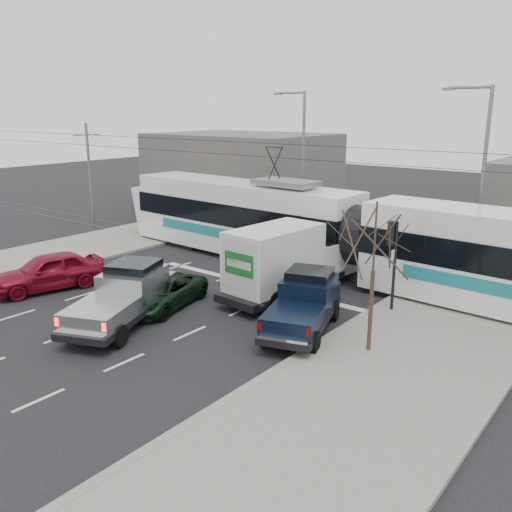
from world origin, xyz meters
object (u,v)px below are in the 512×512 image
Objects in this scene: traffic_signal at (393,246)px; red_car at (48,271)px; silver_pickup at (126,294)px; box_truck at (283,262)px; green_car at (163,293)px; tram at (363,238)px; navy_pickup at (305,303)px; street_lamp_far at (301,155)px; bare_tree at (375,244)px; street_lamp_near at (479,170)px.

red_car is (-13.40, -6.81, -1.90)m from traffic_signal.
box_truck reaches higher than silver_pickup.
traffic_signal is at bearing 20.36° from silver_pickup.
green_car is (-0.01, 1.88, -0.44)m from silver_pickup.
tram reaches higher than box_truck.
navy_pickup is 6.13m from green_car.
street_lamp_far is (-10.66, 9.50, 2.37)m from traffic_signal.
street_lamp_far reaches higher than red_car.
traffic_signal is 10.52m from silver_pickup.
street_lamp_far is 1.68× the size of navy_pickup.
tram is 14.48m from red_car.
red_car is (-2.74, -16.31, -4.28)m from street_lamp_far.
bare_tree is 3.96m from navy_pickup.
tram is 5.53× the size of navy_pickup.
green_car is at bearing -145.51° from traffic_signal.
traffic_signal is 4.32m from navy_pickup.
street_lamp_near reaches higher than navy_pickup.
tram is 4.60× the size of box_truck.
street_lamp_far is at bearing 138.28° from traffic_signal.
traffic_signal reaches higher than red_car.
silver_pickup is at bearing -102.58° from green_car.
street_lamp_near is at bearing 62.41° from box_truck.
street_lamp_near is 10.73m from box_truck.
street_lamp_far reaches higher than box_truck.
bare_tree is at bearing -4.96° from green_car.
green_car is at bearing 30.45° from red_car.
street_lamp_near is at bearing 37.27° from silver_pickup.
red_car is at bearing -177.58° from green_car.
bare_tree is 1.02× the size of red_car.
bare_tree is 15.09m from red_car.
street_lamp_near is at bearing 83.59° from traffic_signal.
box_truck is (6.19, -10.62, -3.55)m from street_lamp_far.
bare_tree is 9.36m from green_car.
silver_pickup reaches higher than red_car.
traffic_signal is 0.40× the size of street_lamp_near.
green_car is at bearing 67.61° from silver_pickup.
navy_pickup reaches higher than red_car.
navy_pickup is at bearing -102.92° from street_lamp_near.
street_lamp_near is 0.30× the size of tram.
street_lamp_far is 2.02× the size of green_car.
street_lamp_far is 1.45× the size of silver_pickup.
street_lamp_far is 16.38m from navy_pickup.
street_lamp_near is 1.39× the size of box_truck.
bare_tree is 0.17× the size of tram.
bare_tree is at bearing -26.40° from navy_pickup.
street_lamp_near is 2.02× the size of green_car.
street_lamp_far is (-11.50, 2.00, 0.00)m from street_lamp_near.
navy_pickup is (-2.55, -11.10, -4.06)m from street_lamp_near.
box_truck is (-5.59, 2.88, -2.23)m from bare_tree.
street_lamp_far is at bearing 106.03° from navy_pickup.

